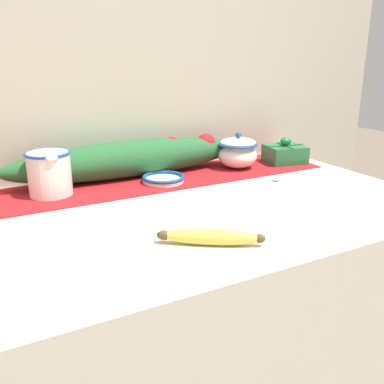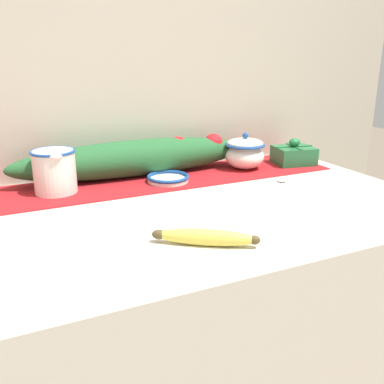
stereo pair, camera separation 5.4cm
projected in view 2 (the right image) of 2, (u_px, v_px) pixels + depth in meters
countertop at (178, 361)px, 1.21m from camera, size 1.33×0.76×0.93m
back_wall at (125, 87)px, 1.33m from camera, size 2.13×0.04×2.40m
table_runner at (144, 182)px, 1.28m from camera, size 1.22×0.25×0.00m
cream_pitcher at (54, 170)px, 1.16m from camera, size 0.12×0.14×0.12m
sugar_bowl at (245, 153)px, 1.40m from camera, size 0.13×0.13×0.12m
small_dish at (168, 178)px, 1.27m from camera, size 0.13×0.13×0.02m
banana at (205, 237)px, 0.85m from camera, size 0.20×0.14×0.03m
spoon at (280, 181)px, 1.27m from camera, size 0.16×0.07×0.01m
gift_box at (294, 155)px, 1.47m from camera, size 0.15×0.13×0.09m
poinsettia_garland at (137, 157)px, 1.32m from camera, size 0.76×0.12×0.11m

